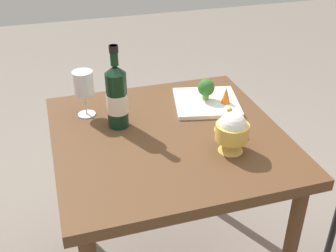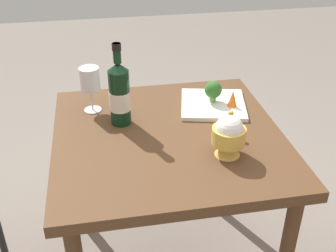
% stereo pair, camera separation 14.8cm
% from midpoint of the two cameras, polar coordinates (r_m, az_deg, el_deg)
% --- Properties ---
extents(dining_table, '(0.81, 0.81, 0.74)m').
position_cam_midpoint_polar(dining_table, '(1.54, 2.74, -4.14)').
color(dining_table, brown).
rests_on(dining_table, ground_plane).
extents(wine_bottle, '(0.08, 0.08, 0.31)m').
position_cam_midpoint_polar(wine_bottle, '(1.50, -3.84, 4.35)').
color(wine_bottle, black).
rests_on(wine_bottle, dining_table).
extents(wine_glass, '(0.08, 0.08, 0.18)m').
position_cam_midpoint_polar(wine_glass, '(1.59, -8.02, 6.13)').
color(wine_glass, white).
rests_on(wine_glass, dining_table).
extents(rice_bowl, '(0.11, 0.11, 0.14)m').
position_cam_midpoint_polar(rice_bowl, '(1.36, 11.36, -1.35)').
color(rice_bowl, gold).
rests_on(rice_bowl, dining_table).
extents(rice_bowl_lid, '(0.10, 0.10, 0.09)m').
position_cam_midpoint_polar(rice_bowl_lid, '(1.50, 11.25, 0.14)').
color(rice_bowl_lid, gold).
rests_on(rice_bowl_lid, dining_table).
extents(serving_plate, '(0.30, 0.30, 0.02)m').
position_cam_midpoint_polar(serving_plate, '(1.68, 8.66, 2.86)').
color(serving_plate, white).
rests_on(serving_plate, dining_table).
extents(broccoli_floret, '(0.07, 0.07, 0.09)m').
position_cam_midpoint_polar(broccoli_floret, '(1.67, 8.72, 4.79)').
color(broccoli_floret, '#729E4C').
rests_on(broccoli_floret, serving_plate).
extents(carrot_garnish_left, '(0.04, 0.04, 0.07)m').
position_cam_midpoint_polar(carrot_garnish_left, '(1.65, 11.34, 3.64)').
color(carrot_garnish_left, orange).
rests_on(carrot_garnish_left, serving_plate).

